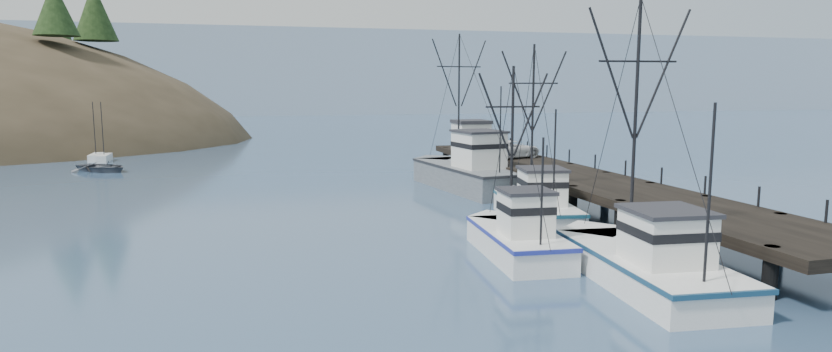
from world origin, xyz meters
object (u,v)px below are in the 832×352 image
(pier, at_px, (572,178))
(work_vessel, at_px, (466,173))
(trawler_mid, at_px, (516,238))
(motorboat, at_px, (103,171))
(pier_shed, at_px, (471,135))
(trawler_far, at_px, (535,207))
(pickup_truck, at_px, (511,149))
(trawler_near, at_px, (642,262))

(pier, relative_size, work_vessel, 3.06)
(trawler_mid, height_order, work_vessel, work_vessel)
(pier, height_order, motorboat, pier)
(pier, height_order, pier_shed, pier_shed)
(trawler_mid, height_order, motorboat, trawler_mid)
(trawler_mid, distance_m, motorboat, 45.04)
(trawler_far, relative_size, pickup_truck, 2.02)
(trawler_mid, bearing_deg, motorboat, 123.51)
(pier_shed, xyz_separation_m, motorboat, (-32.54, 9.83, -3.42))
(trawler_mid, bearing_deg, work_vessel, 77.37)
(work_vessel, distance_m, pickup_truck, 5.27)
(pier, distance_m, pickup_truck, 9.86)
(work_vessel, relative_size, pier_shed, 4.49)
(trawler_far, bearing_deg, work_vessel, 89.40)
(trawler_near, height_order, motorboat, trawler_near)
(trawler_mid, bearing_deg, pier_shed, 74.53)
(trawler_far, distance_m, motorboat, 42.24)
(pier_shed, relative_size, pickup_truck, 0.61)
(trawler_far, distance_m, pier_shed, 21.24)
(trawler_near, height_order, trawler_far, trawler_near)
(trawler_far, bearing_deg, trawler_near, -94.71)
(trawler_near, height_order, work_vessel, work_vessel)
(work_vessel, distance_m, motorboat, 34.41)
(trawler_near, xyz_separation_m, pier_shed, (4.46, 32.92, 2.60))
(trawler_near, bearing_deg, trawler_far, 85.29)
(pickup_truck, bearing_deg, trawler_far, 142.51)
(trawler_near, distance_m, trawler_mid, 6.11)
(pier, xyz_separation_m, trawler_mid, (-9.17, -11.78, -0.87))
(trawler_near, xyz_separation_m, pickup_truck, (5.69, 26.78, 1.91))
(trawler_near, distance_m, pier_shed, 33.32)
(work_vessel, height_order, motorboat, work_vessel)
(pier, relative_size, pier_shed, 13.75)
(trawler_mid, relative_size, work_vessel, 0.63)
(pier, relative_size, trawler_far, 4.15)
(pier_shed, height_order, pickup_truck, pier_shed)
(work_vessel, relative_size, pickup_truck, 2.74)
(trawler_mid, relative_size, trawler_far, 0.86)
(pier_shed, bearing_deg, work_vessel, -111.80)
(trawler_near, bearing_deg, pier_shed, 82.29)
(pickup_truck, xyz_separation_m, motorboat, (-33.78, 15.97, -2.73))
(motorboat, bearing_deg, pickup_truck, -75.12)
(pier_shed, xyz_separation_m, pickup_truck, (1.23, -6.14, -0.69))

